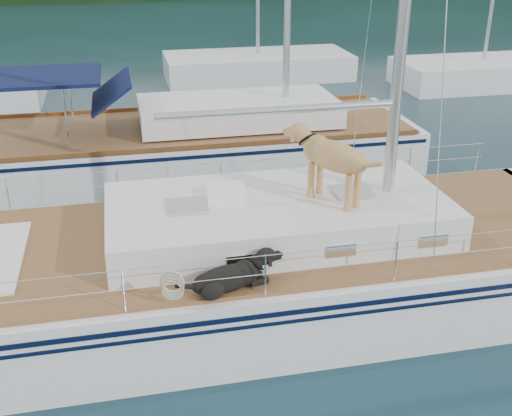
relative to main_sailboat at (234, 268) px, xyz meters
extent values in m
plane|color=black|center=(-0.10, 0.01, -0.68)|extent=(120.00, 120.00, 0.00)
cube|color=white|center=(-0.10, 0.01, -0.18)|extent=(12.00, 3.80, 1.40)
cube|color=brown|center=(-0.10, 0.01, 0.55)|extent=(11.52, 3.50, 0.06)
cube|color=white|center=(0.70, 0.01, 0.85)|extent=(5.20, 2.50, 0.55)
cylinder|color=silver|center=(0.70, 0.01, 2.53)|extent=(3.60, 0.12, 0.12)
cylinder|color=silver|center=(-0.10, -1.74, 1.14)|extent=(10.56, 0.01, 0.01)
cylinder|color=silver|center=(-0.10, 1.76, 1.14)|extent=(10.56, 0.01, 0.01)
cube|color=blue|center=(0.17, 1.40, 0.60)|extent=(0.62, 0.45, 0.05)
cube|color=white|center=(-0.06, 0.28, 1.20)|extent=(0.63, 0.54, 0.15)
torus|color=beige|center=(-1.11, -1.80, 0.94)|extent=(0.43, 0.26, 0.41)
cube|color=white|center=(0.08, 6.33, -0.23)|extent=(11.00, 3.50, 1.30)
cube|color=brown|center=(0.08, 6.33, 0.42)|extent=(10.56, 3.29, 0.06)
cube|color=white|center=(1.28, 6.33, 0.77)|extent=(4.80, 2.30, 0.55)
cube|color=#111C46|center=(-3.12, 6.33, 1.82)|extent=(2.40, 2.30, 0.08)
cube|color=white|center=(3.90, 16.01, -0.28)|extent=(7.20, 3.00, 1.10)
cube|color=white|center=(11.90, 13.01, -0.28)|extent=(6.40, 3.00, 1.10)
camera|label=1|loc=(-1.55, -8.73, 5.02)|focal=45.00mm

